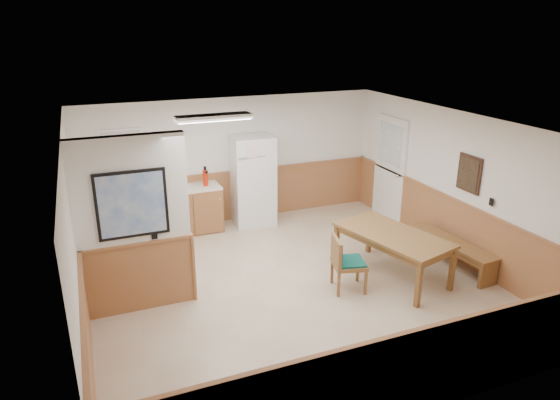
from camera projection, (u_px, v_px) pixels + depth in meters
name	position (u px, v px, depth m)	size (l,w,h in m)	color
ground	(292.00, 284.00, 7.76)	(6.00, 6.00, 0.00)	#C6AD8E
ceiling	(293.00, 125.00, 6.92)	(6.00, 6.00, 0.02)	white
back_wall	(233.00, 160.00, 9.96)	(6.00, 0.02, 2.50)	white
right_wall	(456.00, 186.00, 8.40)	(0.02, 6.00, 2.50)	white
left_wall	(74.00, 241.00, 6.29)	(0.02, 6.00, 2.50)	white
wainscot_back	(235.00, 196.00, 10.20)	(6.00, 0.04, 1.00)	#A36241
wainscot_right	(450.00, 227.00, 8.65)	(0.04, 6.00, 1.00)	#A36241
wainscot_left	(84.00, 293.00, 6.55)	(0.04, 6.00, 1.00)	#A36241
partition_wall	(134.00, 228.00, 6.73)	(1.50, 0.20, 2.50)	white
kitchen_counter	(179.00, 210.00, 9.52)	(2.20, 0.61, 1.00)	brown
exterior_door	(389.00, 168.00, 10.11)	(0.07, 1.02, 2.15)	white
kitchen_window	(123.00, 156.00, 9.10)	(0.80, 0.04, 1.00)	white
wall_painting	(469.00, 174.00, 8.03)	(0.04, 0.50, 0.60)	#382116
fluorescent_fixture	(213.00, 117.00, 7.80)	(1.20, 0.30, 0.09)	white
refrigerator	(253.00, 181.00, 9.86)	(0.83, 0.75, 1.79)	white
dining_table	(393.00, 239.00, 7.79)	(1.34, 1.99, 0.75)	olive
dining_bench	(451.00, 246.00, 8.27)	(0.50, 1.73, 0.45)	olive
dining_chair	(343.00, 260.00, 7.46)	(0.74, 0.59, 0.85)	olive
fire_extinguisher	(205.00, 177.00, 9.48)	(0.12, 0.12, 0.38)	red
soap_bottle	(126.00, 188.00, 9.03)	(0.07, 0.07, 0.22)	#198A26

